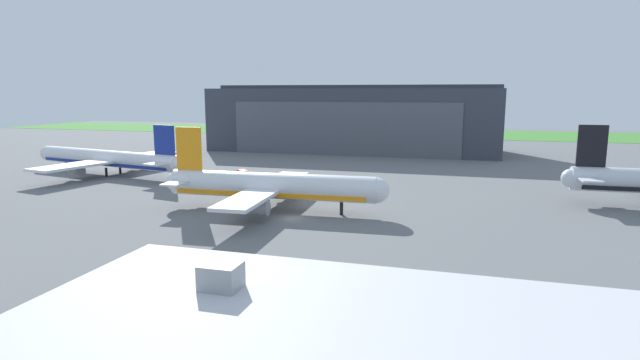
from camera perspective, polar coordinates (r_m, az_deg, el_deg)
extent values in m
plane|color=slate|center=(80.44, -3.13, -4.30)|extent=(440.00, 440.00, 0.00)
cube|color=#428833|center=(251.28, 10.26, 5.21)|extent=(440.00, 56.00, 0.08)
cube|color=#383D47|center=(172.81, 3.75, 6.73)|extent=(94.11, 30.35, 20.68)
cube|color=#4C515B|center=(158.04, 2.53, 5.70)|extent=(71.52, 0.30, 16.54)
cube|color=#383D47|center=(172.56, 3.79, 10.36)|extent=(94.11, 7.28, 1.20)
sphere|color=silver|center=(99.93, 26.24, 0.19)|extent=(3.33, 3.33, 3.33)
cube|color=black|center=(99.89, 28.12, 3.38)|extent=(4.73, 0.57, 7.26)
cube|color=silver|center=(97.29, 27.90, 0.08)|extent=(3.48, 6.09, 0.28)
cube|color=silver|center=(103.42, 27.08, 0.66)|extent=(3.48, 6.09, 0.28)
cylinder|color=white|center=(132.12, -22.68, 2.26)|extent=(44.24, 12.62, 3.86)
sphere|color=white|center=(149.80, -28.13, 2.66)|extent=(3.70, 3.70, 3.70)
sphere|color=white|center=(116.00, -15.65, 1.70)|extent=(3.01, 3.01, 3.01)
cube|color=navy|center=(132.25, -22.65, 1.80)|extent=(40.77, 11.95, 0.67)
cube|color=navy|center=(117.87, -17.02, 4.31)|extent=(5.73, 1.54, 6.55)
cube|color=white|center=(119.85, -15.64, 2.14)|extent=(4.99, 6.09, 0.28)
cube|color=white|center=(115.74, -17.60, 1.78)|extent=(4.99, 6.09, 0.28)
cube|color=white|center=(138.09, -19.24, 2.56)|extent=(10.54, 19.03, 0.56)
cube|color=white|center=(125.37, -25.92, 1.43)|extent=(10.54, 19.03, 0.56)
cylinder|color=gray|center=(137.87, -19.87, 1.95)|extent=(4.01, 2.81, 2.12)
cylinder|color=gray|center=(127.03, -25.58, 0.94)|extent=(4.01, 2.81, 2.12)
cylinder|color=black|center=(144.35, -26.44, 1.39)|extent=(0.56, 0.56, 2.02)
cylinder|color=black|center=(132.44, -21.44, 1.07)|extent=(0.56, 0.56, 2.02)
cylinder|color=black|center=(129.87, -22.78, 0.82)|extent=(0.56, 0.56, 2.02)
cylinder|color=silver|center=(84.94, -5.47, -0.63)|extent=(35.16, 5.88, 4.30)
sphere|color=silver|center=(81.00, 6.32, -1.16)|extent=(4.12, 4.12, 4.12)
sphere|color=silver|center=(92.09, -15.82, -0.14)|extent=(3.35, 3.35, 3.35)
cube|color=orange|center=(85.16, -5.46, -1.41)|extent=(32.37, 5.80, 0.75)
cube|color=orange|center=(89.96, -14.44, 3.42)|extent=(4.56, 0.61, 7.30)
cube|color=silver|center=(88.24, -15.66, -0.28)|extent=(3.42, 6.15, 0.28)
cube|color=silver|center=(93.81, -13.76, 0.39)|extent=(3.42, 6.15, 0.28)
cube|color=silver|center=(77.04, -8.13, -2.18)|extent=(6.30, 15.80, 0.56)
cube|color=silver|center=(93.62, -4.09, 0.03)|extent=(6.30, 15.80, 0.56)
cylinder|color=gray|center=(78.21, -7.22, -3.09)|extent=(4.18, 2.55, 2.36)
cylinder|color=gray|center=(92.48, -3.84, -1.02)|extent=(4.18, 2.55, 2.36)
cylinder|color=black|center=(82.54, 2.41, -3.18)|extent=(0.56, 0.56, 2.12)
cylinder|color=black|center=(83.97, -6.84, -3.01)|extent=(0.56, 0.56, 2.12)
cylinder|color=black|center=(88.11, -5.82, -2.38)|extent=(0.56, 0.56, 2.12)
cube|color=#AD1E19|center=(115.73, -8.47, 0.62)|extent=(2.10, 2.07, 1.73)
cube|color=#AD1E19|center=(117.40, -8.71, 0.74)|extent=(2.65, 2.71, 1.71)
cylinder|color=black|center=(115.66, -8.89, 0.17)|extent=(0.78, 0.85, 0.89)
cylinder|color=black|center=(116.15, -8.03, 0.23)|extent=(0.78, 0.85, 0.89)
cylinder|color=black|center=(117.67, -9.17, 0.33)|extent=(0.78, 0.85, 0.89)
cylinder|color=black|center=(118.15, -8.33, 0.39)|extent=(0.78, 0.85, 0.89)
cube|color=gray|center=(31.25, -11.01, -10.51)|extent=(2.30, 1.91, 1.53)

